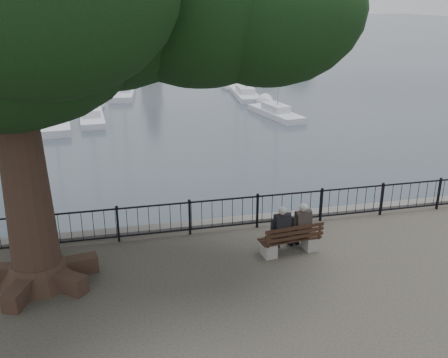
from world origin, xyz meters
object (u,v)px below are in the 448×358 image
object	(u,v)px
person_right	(300,228)
bench	(290,243)
lion_monument	(149,43)
person_left	(280,231)

from	to	relation	value
person_right	bench	bearing A→B (deg)	-156.64
person_right	lion_monument	xyz separation A→B (m)	(0.29, 49.00, 0.68)
person_left	bench	bearing A→B (deg)	-12.25
lion_monument	person_right	bearing A→B (deg)	-90.34
person_right	lion_monument	size ratio (longest dim) A/B	0.15
bench	lion_monument	bearing A→B (deg)	89.31
person_left	lion_monument	distance (m)	49.08
person_right	person_left	bearing A→B (deg)	-173.68
bench	person_left	distance (m)	0.45
lion_monument	bench	bearing A→B (deg)	-90.69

